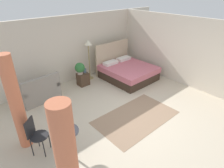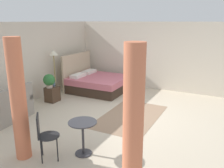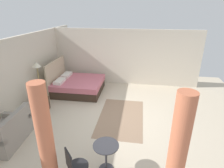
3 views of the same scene
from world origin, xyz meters
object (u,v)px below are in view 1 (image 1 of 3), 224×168
at_px(nightstand, 83,79).
at_px(cafe_chair_near_window, 35,133).
at_px(couch, 39,92).
at_px(floor_lamp, 88,47).
at_px(vase, 85,71).
at_px(potted_plant, 80,68).
at_px(bed, 127,71).
at_px(balcony_table, 67,138).

xyz_separation_m(nightstand, cafe_chair_near_window, (-2.71, -2.17, 0.31)).
bearing_deg(couch, floor_lamp, 6.51).
bearing_deg(vase, nightstand, -168.84).
bearing_deg(vase, potted_plant, -175.81).
xyz_separation_m(nightstand, vase, (0.12, 0.02, 0.32)).
xyz_separation_m(vase, cafe_chair_near_window, (-2.83, -2.19, -0.01)).
height_order(nightstand, vase, vase).
bearing_deg(couch, cafe_chair_near_window, -113.62).
xyz_separation_m(couch, floor_lamp, (2.29, 0.26, 1.04)).
bearing_deg(floor_lamp, couch, -173.49).
relative_size(couch, floor_lamp, 0.81).
bearing_deg(cafe_chair_near_window, floor_lamp, 37.33).
bearing_deg(floor_lamp, nightstand, -149.72).
relative_size(couch, potted_plant, 2.92).
bearing_deg(nightstand, bed, -21.89).
xyz_separation_m(nightstand, floor_lamp, (0.56, 0.33, 1.10)).
xyz_separation_m(vase, balcony_table, (-2.34, -2.74, -0.09)).
bearing_deg(floor_lamp, cafe_chair_near_window, -142.67).
height_order(floor_lamp, balcony_table, floor_lamp).
bearing_deg(potted_plant, vase, 4.19).
height_order(balcony_table, cafe_chair_near_window, cafe_chair_near_window).
xyz_separation_m(couch, nightstand, (1.74, -0.06, -0.06)).
bearing_deg(vase, floor_lamp, 34.60).
relative_size(couch, cafe_chair_near_window, 1.43).
bearing_deg(bed, floor_lamp, 139.14).
xyz_separation_m(bed, potted_plant, (-1.84, 0.71, 0.42)).
bearing_deg(cafe_chair_near_window, couch, 66.38).
height_order(couch, balcony_table, couch).
bearing_deg(balcony_table, nightstand, 50.78).
bearing_deg(vase, cafe_chair_near_window, -142.27).
distance_m(nightstand, balcony_table, 3.52).
relative_size(potted_plant, cafe_chair_near_window, 0.49).
bearing_deg(balcony_table, floor_lamp, 47.64).
bearing_deg(vase, bed, -24.04).
distance_m(potted_plant, cafe_chair_near_window, 3.40).
height_order(potted_plant, cafe_chair_near_window, potted_plant).
xyz_separation_m(couch, balcony_table, (-0.48, -2.78, 0.17)).
relative_size(bed, vase, 13.62).
distance_m(bed, vase, 1.79).
distance_m(vase, balcony_table, 3.61).
distance_m(couch, potted_plant, 1.69).
xyz_separation_m(bed, cafe_chair_near_window, (-4.45, -1.47, 0.24)).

